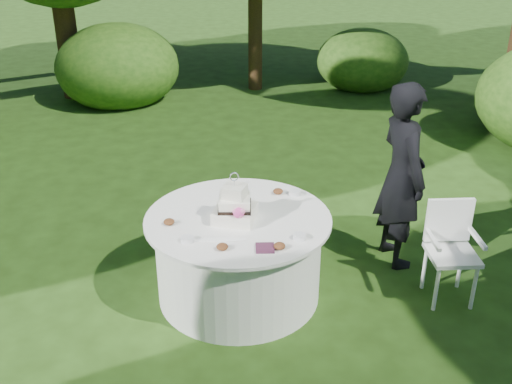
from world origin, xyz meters
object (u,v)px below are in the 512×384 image
guest (402,176)px  napkins (265,248)px  chair (451,243)px  table (239,256)px  cake (235,207)px

guest → napkins: bearing=116.4°
guest → chair: 0.77m
table → guest: bearing=20.6°
guest → table: (-1.50, -0.56, -0.49)m
napkins → table: bearing=111.7°
table → cake: 0.50m
cake → chair: 1.87m
cake → chair: size_ratio=0.49×
chair → guest: bearing=117.3°
napkins → chair: 1.69m
table → chair: size_ratio=1.77×
table → chair: (1.81, -0.04, 0.13)m
napkins → guest: guest is taller
chair → cake: bearing=-179.9°
guest → table: bearing=97.2°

